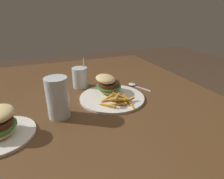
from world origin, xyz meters
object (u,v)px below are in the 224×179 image
meal_plate_near (110,91)px  juice_glass (80,78)px  spoon (133,85)px  beer_glass (58,99)px

meal_plate_near → juice_glass: juice_glass is taller
meal_plate_near → spoon: meal_plate_near is taller
meal_plate_near → beer_glass: bearing=111.3°
meal_plate_near → spoon: (0.08, -0.17, -0.03)m
juice_glass → spoon: (-0.10, -0.28, -0.05)m
spoon → beer_glass: bearing=87.5°
beer_glass → spoon: size_ratio=1.16×
meal_plate_near → juice_glass: bearing=31.8°
meal_plate_near → beer_glass: size_ratio=1.89×
beer_glass → juice_glass: size_ratio=1.02×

